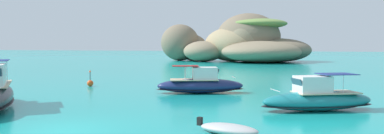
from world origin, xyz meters
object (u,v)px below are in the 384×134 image
Objects in this scene: motorboat_teal at (317,99)px; motorboat_navy at (201,84)px; channel_buoy at (90,83)px; islet_small at (189,46)px; islet_large at (254,43)px; dinghy_tender at (228,129)px.

motorboat_teal is 9.96m from motorboat_navy.
motorboat_teal is 4.63× the size of channel_buoy.
islet_small is at bearing 106.81° from motorboat_navy.
islet_large is 61.47m from motorboat_teal.
dinghy_tender is at bearing -72.75° from islet_small.
islet_large is 1.56× the size of islet_small.
motorboat_navy is at bearing 145.64° from motorboat_teal.
islet_small is 70.64m from dinghy_tender.
dinghy_tender is at bearing -84.69° from islet_large.
motorboat_navy is (-8.22, 5.62, 0.01)m from motorboat_teal.
islet_large is 19.25× the size of channel_buoy.
motorboat_teal is (24.79, -60.50, -2.73)m from islet_small.
islet_large is 53.93m from channel_buoy.
motorboat_navy is (1.90, -54.91, -3.46)m from islet_large.
islet_small is at bearing 112.29° from motorboat_teal.
motorboat_navy reaches higher than motorboat_teal.
motorboat_navy reaches higher than channel_buoy.
islet_large is at bearing 80.63° from channel_buoy.
islet_small is at bearing 96.36° from channel_buoy.
motorboat_navy is 10.82m from channel_buoy.
islet_small is 2.67× the size of motorboat_teal.
motorboat_teal is 20.30m from channel_buoy.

